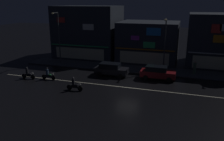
# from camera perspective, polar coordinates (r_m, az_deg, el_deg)

# --- Properties ---
(ground_plane) EXTENTS (140.00, 140.00, 0.00)m
(ground_plane) POSITION_cam_1_polar(r_m,az_deg,el_deg) (26.57, 3.92, -4.19)
(ground_plane) COLOR black
(lane_divider_stripe) EXTENTS (33.29, 0.16, 0.01)m
(lane_divider_stripe) POSITION_cam_1_polar(r_m,az_deg,el_deg) (26.57, 3.92, -4.18)
(lane_divider_stripe) COLOR beige
(lane_divider_stripe) RESTS_ON ground
(sidewalk_far) EXTENTS (35.05, 3.90, 0.14)m
(sidewalk_far) POSITION_cam_1_polar(r_m,az_deg,el_deg) (33.62, 7.07, 0.27)
(sidewalk_far) COLOR #424447
(sidewalk_far) RESTS_ON ground
(storefront_left_block) EXTENTS (9.12, 7.94, 7.74)m
(storefront_left_block) POSITION_cam_1_polar(r_m,az_deg,el_deg) (38.31, 24.76, 6.68)
(storefront_left_block) COLOR #2D333D
(storefront_left_block) RESTS_ON ground
(storefront_center_block) EXTENTS (10.53, 8.00, 8.71)m
(storefront_center_block) POSITION_cam_1_polar(r_m,az_deg,el_deg) (41.37, -5.73, 9.37)
(storefront_center_block) COLOR #2D333D
(storefront_center_block) RESTS_ON ground
(storefront_right_block) EXTENTS (9.19, 7.85, 6.32)m
(storefront_right_block) POSITION_cam_1_polar(r_m,az_deg,el_deg) (38.54, 8.89, 6.96)
(storefront_right_block) COLOR #2D333D
(storefront_right_block) RESTS_ON ground
(streetlamp_west) EXTENTS (0.44, 1.64, 7.77)m
(streetlamp_west) POSITION_cam_1_polar(r_m,az_deg,el_deg) (36.88, -12.97, 8.71)
(streetlamp_west) COLOR #47494C
(streetlamp_west) RESTS_ON sidewalk_far
(streetlamp_mid) EXTENTS (0.44, 1.64, 7.17)m
(streetlamp_mid) POSITION_cam_1_polar(r_m,az_deg,el_deg) (32.63, 12.76, 7.23)
(streetlamp_mid) COLOR #47494C
(streetlamp_mid) RESTS_ON sidewalk_far
(pedestrian_on_sidewalk) EXTENTS (0.40, 0.40, 1.74)m
(pedestrian_on_sidewalk) POSITION_cam_1_polar(r_m,az_deg,el_deg) (32.67, 19.46, 0.54)
(pedestrian_on_sidewalk) COLOR #4C664C
(pedestrian_on_sidewalk) RESTS_ON sidewalk_far
(parked_car_near_kerb) EXTENTS (4.30, 1.98, 1.67)m
(parked_car_near_kerb) POSITION_cam_1_polar(r_m,az_deg,el_deg) (30.60, -0.22, 0.34)
(parked_car_near_kerb) COLOR black
(parked_car_near_kerb) RESTS_ON ground
(parked_car_trailing) EXTENTS (4.30, 1.98, 1.67)m
(parked_car_trailing) POSITION_cam_1_polar(r_m,az_deg,el_deg) (29.75, 11.05, -0.44)
(parked_car_trailing) COLOR maroon
(parked_car_trailing) RESTS_ON ground
(motorcycle_lead) EXTENTS (1.90, 0.60, 1.52)m
(motorcycle_lead) POSITION_cam_1_polar(r_m,az_deg,el_deg) (25.84, -9.19, -3.47)
(motorcycle_lead) COLOR black
(motorcycle_lead) RESTS_ON ground
(motorcycle_following) EXTENTS (1.90, 0.60, 1.52)m
(motorcycle_following) POSITION_cam_1_polar(r_m,az_deg,el_deg) (31.23, -19.80, -0.78)
(motorcycle_following) COLOR black
(motorcycle_following) RESTS_ON ground
(motorcycle_opposite_lane) EXTENTS (1.90, 0.60, 1.52)m
(motorcycle_opposite_lane) POSITION_cam_1_polar(r_m,az_deg,el_deg) (30.15, -15.30, -0.97)
(motorcycle_opposite_lane) COLOR black
(motorcycle_opposite_lane) RESTS_ON ground
(traffic_cone) EXTENTS (0.36, 0.36, 0.55)m
(traffic_cone) POSITION_cam_1_polar(r_m,az_deg,el_deg) (30.72, 14.93, -1.32)
(traffic_cone) COLOR orange
(traffic_cone) RESTS_ON ground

